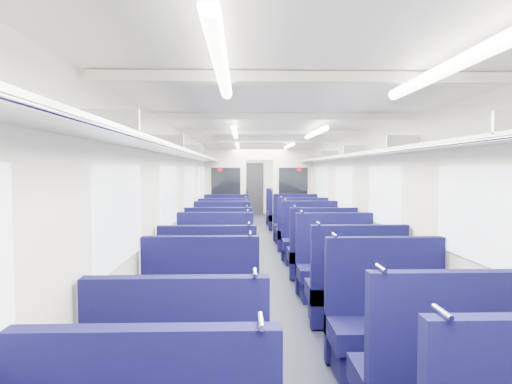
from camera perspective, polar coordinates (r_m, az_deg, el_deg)
name	(u,v)px	position (r m, az deg, el deg)	size (l,w,h in m)	color
floor	(266,260)	(8.87, 1.21, -8.57)	(2.80, 18.00, 0.01)	black
ceiling	(266,138)	(8.71, 1.23, 6.76)	(2.80, 18.00, 0.01)	white
wall_left	(193,200)	(8.75, -7.97, -0.99)	(0.02, 18.00, 2.35)	silver
dado_left	(194,243)	(8.85, -7.84, -6.33)	(0.03, 17.90, 0.70)	#100F33
wall_right	(338,200)	(8.90, 10.26, -0.94)	(0.02, 18.00, 2.35)	silver
dado_right	(337,242)	(8.99, 10.12, -6.20)	(0.03, 17.90, 0.70)	#100F33
wall_far	(254,184)	(17.70, -0.29, 1.02)	(2.80, 0.02, 2.35)	silver
luggage_rack_left	(202,158)	(8.72, -6.79, 4.26)	(0.36, 17.40, 0.18)	#B2B5BA
luggage_rack_right	(329,158)	(8.84, 9.12, 4.22)	(0.36, 17.40, 0.18)	#B2B5BA
windows	(267,188)	(8.24, 1.39, 0.50)	(2.78, 15.60, 0.75)	white
ceiling_fittings	(266,141)	(8.45, 1.32, 6.46)	(2.70, 16.06, 0.11)	silver
end_door	(254,188)	(17.64, -0.28, 0.45)	(0.75, 0.06, 2.00)	black
bulkhead	(260,189)	(11.79, 0.44, 0.33)	(2.80, 0.10, 2.35)	silver
seat_6	(200,328)	(4.21, -7.12, -16.58)	(1.07, 0.59, 1.19)	#0D0C3E
seat_7	(389,329)	(4.30, 16.37, -16.27)	(1.07, 0.59, 1.19)	#0D0C3E
seat_8	(209,294)	(5.22, -6.00, -12.68)	(1.07, 0.59, 1.19)	#0D0C3E
seat_9	(355,293)	(5.36, 12.41, -12.31)	(1.07, 0.59, 1.19)	#0D0C3E
seat_10	(215,270)	(6.37, -5.20, -9.81)	(1.07, 0.59, 1.19)	#0D0C3E
seat_11	(336,272)	(6.37, 10.03, -9.83)	(1.07, 0.59, 1.19)	#0D0C3E
seat_12	(219,255)	(7.43, -4.69, -7.96)	(1.07, 0.59, 1.19)	#0D0C3E
seat_13	(322,256)	(7.45, 8.26, -7.95)	(1.07, 0.59, 1.19)	#0D0C3E
seat_14	(222,244)	(8.51, -4.31, -6.57)	(1.07, 0.59, 1.19)	#0D0C3E
seat_15	(310,243)	(8.63, 6.85, -6.44)	(1.07, 0.59, 1.19)	#0D0C3E
seat_16	(224,235)	(9.60, -4.01, -5.47)	(1.07, 0.59, 1.19)	#0D0C3E
seat_17	(302,234)	(9.84, 5.77, -5.27)	(1.07, 0.59, 1.19)	#0D0C3E
seat_18	(226,228)	(10.77, -3.76, -4.55)	(1.07, 0.59, 1.19)	#0D0C3E
seat_19	(296,227)	(10.90, 5.03, -4.47)	(1.07, 0.59, 1.19)	#0D0C3E
seat_20	(229,218)	(12.99, -3.42, -3.26)	(1.07, 0.59, 1.19)	#0D0C3E
seat_21	(287,218)	(13.03, 3.91, -3.24)	(1.07, 0.59, 1.19)	#0D0C3E
seat_22	(230,214)	(14.11, -3.28, -2.77)	(1.07, 0.59, 1.19)	#0D0C3E
seat_23	(284,214)	(14.06, 3.49, -2.79)	(1.07, 0.59, 1.19)	#0D0C3E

